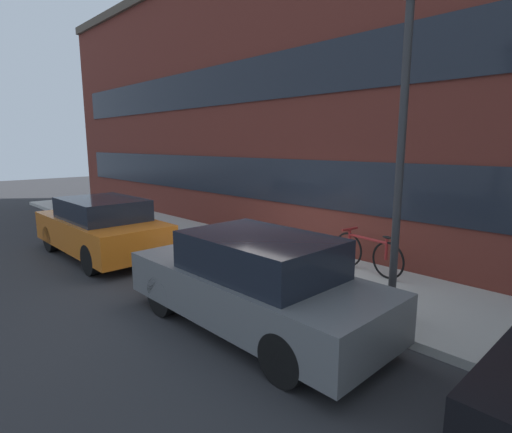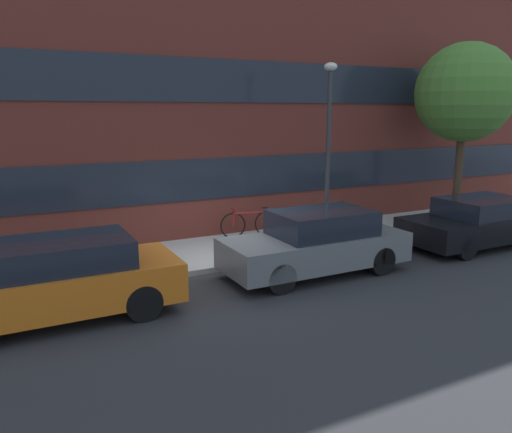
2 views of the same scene
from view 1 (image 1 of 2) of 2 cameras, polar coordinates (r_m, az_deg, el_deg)
name	(u,v)px [view 1 (image 1 of 2)]	position (r m, az deg, el deg)	size (l,w,h in m)	color
ground_plane	(242,285)	(7.60, -2.04, -9.79)	(56.00, 56.00, 0.00)	#2B2B2D
sidewalk_strip	(289,267)	(8.48, 4.78, -7.22)	(28.00, 2.67, 0.13)	#B2AFA8
rowhouse_facade	(345,87)	(9.58, 12.58, 17.66)	(28.00, 1.02, 7.74)	maroon
parked_car_orange	(101,227)	(10.02, -21.25, -1.43)	(4.04, 1.68, 1.38)	#D16619
parked_car_grey	(254,282)	(5.70, -0.32, -9.39)	(4.07, 1.60, 1.39)	slate
fire_hydrant	(143,222)	(11.22, -15.90, -0.76)	(0.54, 0.30, 0.81)	gold
bicycle	(367,252)	(8.13, 15.58, -4.93)	(1.66, 0.44, 0.81)	black
lamp_post	(403,122)	(5.81, 20.23, 12.60)	(0.32, 0.32, 4.49)	#2D2D30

